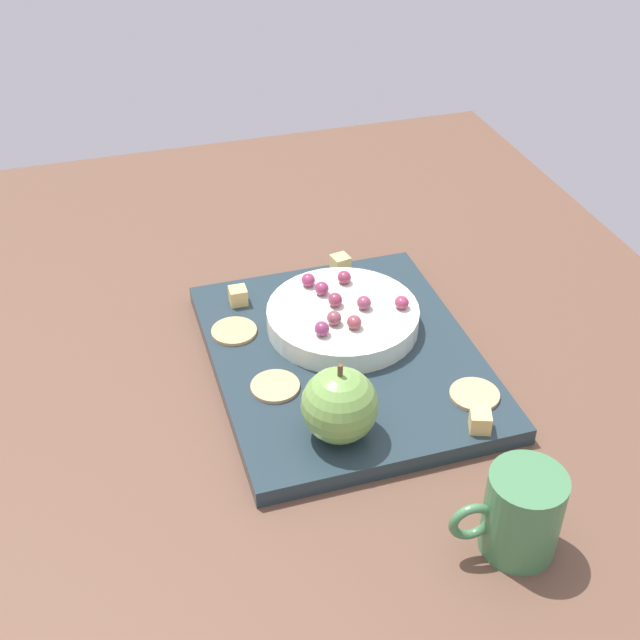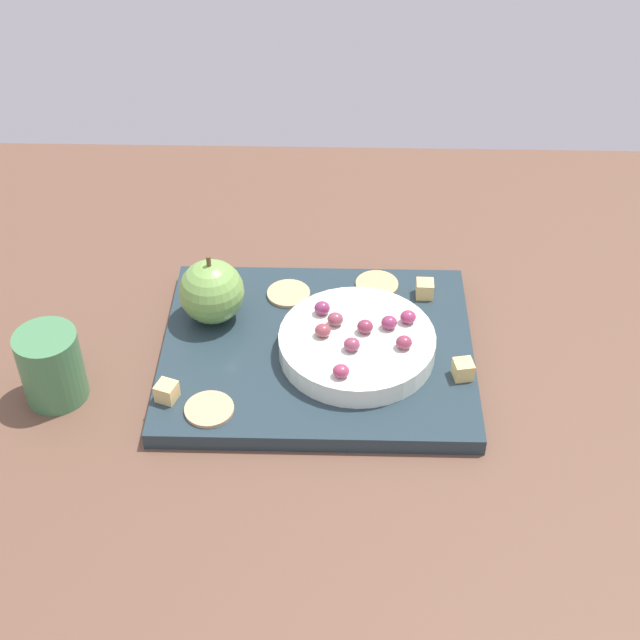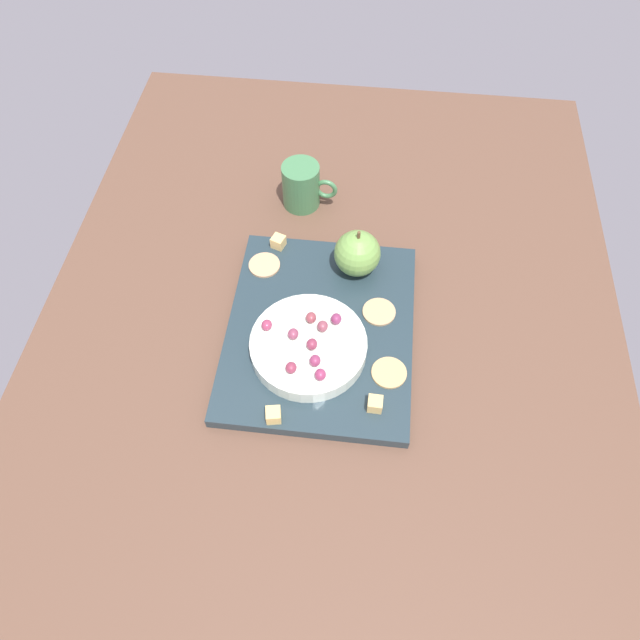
{
  "view_description": "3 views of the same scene",
  "coord_description": "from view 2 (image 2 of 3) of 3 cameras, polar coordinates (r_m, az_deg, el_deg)",
  "views": [
    {
      "loc": [
        66.76,
        -22.41,
        62.45
      ],
      "look_at": [
        -3.65,
        -0.86,
        8.37
      ],
      "focal_mm": 47.35,
      "sensor_mm": 36.0,
      "label": 1
    },
    {
      "loc": [
        -3.37,
        76.91,
        73.62
      ],
      "look_at": [
        -1.47,
        0.1,
        8.12
      ],
      "focal_mm": 51.63,
      "sensor_mm": 36.0,
      "label": 2
    },
    {
      "loc": [
        -49.35,
        -4.27,
        79.49
      ],
      "look_at": [
        -3.08,
        0.97,
        10.11
      ],
      "focal_mm": 32.79,
      "sensor_mm": 36.0,
      "label": 3
    }
  ],
  "objects": [
    {
      "name": "table",
      "position": [
        1.05,
        -0.8,
        -2.59
      ],
      "size": [
        124.92,
        91.22,
        3.48
      ],
      "primitive_type": "cube",
      "color": "brown",
      "rests_on": "ground"
    },
    {
      "name": "cracker_2",
      "position": [
        1.1,
        3.55,
        2.22
      ],
      "size": [
        5.1,
        5.1,
        0.4
      ],
      "primitive_type": "cylinder",
      "color": "tan",
      "rests_on": "platter"
    },
    {
      "name": "cracker_0",
      "position": [
        0.95,
        -6.88,
        -5.51
      ],
      "size": [
        5.1,
        5.1,
        0.4
      ],
      "primitive_type": "cylinder",
      "color": "tan",
      "rests_on": "platter"
    },
    {
      "name": "cracker_1",
      "position": [
        1.09,
        -1.96,
        1.64
      ],
      "size": [
        5.1,
        5.1,
        0.4
      ],
      "primitive_type": "cylinder",
      "color": "tan",
      "rests_on": "platter"
    },
    {
      "name": "platter",
      "position": [
        1.03,
        -0.16,
        -1.95
      ],
      "size": [
        34.35,
        28.05,
        1.93
      ],
      "primitive_type": "cube",
      "color": "#24353C",
      "rests_on": "table"
    },
    {
      "name": "apple_whole",
      "position": [
        1.04,
        -6.73,
        1.76
      ],
      "size": [
        7.39,
        7.39,
        7.39
      ],
      "primitive_type": "sphere",
      "color": "#72A24A",
      "rests_on": "platter"
    },
    {
      "name": "grape_8",
      "position": [
        1.02,
        0.13,
        0.74
      ],
      "size": [
        1.75,
        1.57,
        1.57
      ],
      "primitive_type": "ellipsoid",
      "color": "#822F58",
      "rests_on": "serving_dish"
    },
    {
      "name": "grape_3",
      "position": [
        0.98,
        5.22,
        -1.39
      ],
      "size": [
        1.75,
        1.57,
        1.48
      ],
      "primitive_type": "ellipsoid",
      "color": "#883248",
      "rests_on": "serving_dish"
    },
    {
      "name": "cup",
      "position": [
        1.0,
        -16.29,
        -2.71
      ],
      "size": [
        6.6,
        9.81,
        8.28
      ],
      "color": "#427B4C",
      "rests_on": "table"
    },
    {
      "name": "serving_dish",
      "position": [
        1.0,
        2.3,
        -1.52
      ],
      "size": [
        17.09,
        17.09,
        2.51
      ],
      "primitive_type": "cylinder",
      "color": "white",
      "rests_on": "platter"
    },
    {
      "name": "cheese_cube_1",
      "position": [
        0.97,
        -9.48,
        -4.39
      ],
      "size": [
        2.57,
        2.57,
        2.01
      ],
      "primitive_type": "cube",
      "rotation": [
        0.0,
        0.0,
        1.22
      ],
      "color": "#EEC475",
      "rests_on": "platter"
    },
    {
      "name": "cheese_cube_0",
      "position": [
        1.09,
        6.51,
        1.93
      ],
      "size": [
        2.06,
        2.06,
        2.01
      ],
      "primitive_type": "cube",
      "rotation": [
        0.0,
        0.0,
        1.55
      ],
      "color": "#EAC270",
      "rests_on": "platter"
    },
    {
      "name": "cheese_cube_2",
      "position": [
        0.99,
        8.86,
        -3.04
      ],
      "size": [
        2.34,
        2.34,
        2.01
      ],
      "primitive_type": "cube",
      "rotation": [
        0.0,
        0.0,
        0.19
      ],
      "color": "#ECCA73",
      "rests_on": "platter"
    },
    {
      "name": "grape_2",
      "position": [
        1.01,
        5.48,
        0.14
      ],
      "size": [
        1.75,
        1.57,
        1.51
      ],
      "primitive_type": "ellipsoid",
      "color": "#943158",
      "rests_on": "serving_dish"
    },
    {
      "name": "grape_6",
      "position": [
        0.99,
        0.17,
        -0.65
      ],
      "size": [
        1.75,
        1.57,
        1.46
      ],
      "primitive_type": "ellipsoid",
      "color": "brown",
      "rests_on": "serving_dish"
    },
    {
      "name": "grape_1",
      "position": [
        0.97,
        1.98,
        -1.53
      ],
      "size": [
        1.75,
        1.57,
        1.5
      ],
      "primitive_type": "ellipsoid",
      "color": "#883B54",
      "rests_on": "serving_dish"
    },
    {
      "name": "grape_0",
      "position": [
        1.0,
        4.3,
        -0.16
      ],
      "size": [
        1.75,
        1.57,
        1.53
      ],
      "primitive_type": "ellipsoid",
      "color": "#8A3256",
      "rests_on": "serving_dish"
    },
    {
      "name": "grape_7",
      "position": [
        0.94,
        1.31,
        -3.18
      ],
      "size": [
        1.75,
        1.57,
        1.4
      ],
      "primitive_type": "ellipsoid",
      "color": "#983554",
      "rests_on": "serving_dish"
    },
    {
      "name": "apple_stem",
      "position": [
        1.01,
        -6.92,
        3.66
      ],
      "size": [
        0.5,
        0.5,
        1.2
      ],
      "primitive_type": "cylinder",
      "color": "brown",
      "rests_on": "apple_whole"
    },
    {
      "name": "grape_4",
      "position": [
        1.0,
        0.96,
        0.05
      ],
      "size": [
        1.75,
        1.57,
        1.53
      ],
      "primitive_type": "ellipsoid",
      "color": "#873F4E",
      "rests_on": "serving_dish"
    },
    {
      "name": "grape_5",
      "position": [
        0.99,
        2.81,
        -0.41
      ],
      "size": [
        1.75,
        1.57,
        1.56
      ],
      "primitive_type": "ellipsoid",
      "color": "#843148",
      "rests_on": "serving_dish"
    }
  ]
}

